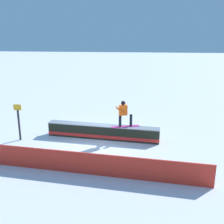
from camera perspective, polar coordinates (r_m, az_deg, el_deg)
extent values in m
plane|color=white|center=(14.70, -1.90, -5.41)|extent=(120.00, 120.00, 0.00)
cube|color=black|center=(14.57, -1.92, -4.12)|extent=(5.89, 1.15, 0.71)
cube|color=red|center=(14.63, -1.91, -4.77)|extent=(5.90, 1.16, 0.17)
cube|color=#8E9AA4|center=(14.44, -1.93, -2.73)|extent=(5.89, 1.21, 0.04)
cube|color=#C52E8D|center=(14.20, 2.77, -2.96)|extent=(1.45, 0.64, 0.01)
cylinder|color=black|center=(14.04, 1.67, -1.83)|extent=(0.17, 0.17, 0.61)
cylinder|color=black|center=(14.16, 3.90, -1.70)|extent=(0.17, 0.17, 0.61)
cube|color=orange|center=(13.91, 2.29, 0.41)|extent=(0.45, 0.34, 0.51)
sphere|color=black|center=(13.81, 2.31, 1.87)|extent=(0.22, 0.22, 0.22)
cylinder|color=orange|center=(13.71, 1.70, 0.29)|extent=(0.47, 0.21, 0.44)
cylinder|color=orange|center=(14.08, 2.54, 0.71)|extent=(0.29, 0.16, 0.55)
cube|color=red|center=(11.07, -4.58, -10.54)|extent=(9.25, 1.13, 0.91)
cylinder|color=#262628|center=(14.99, -18.48, -2.59)|extent=(0.10, 0.10, 1.60)
cube|color=yellow|center=(14.73, -18.81, 0.91)|extent=(0.40, 0.04, 0.30)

